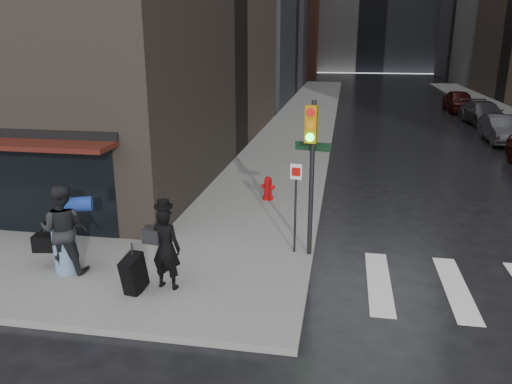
% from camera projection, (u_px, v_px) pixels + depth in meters
% --- Properties ---
extents(ground, '(140.00, 140.00, 0.00)m').
position_uv_depth(ground, '(212.00, 290.00, 10.55)').
color(ground, black).
rests_on(ground, ground).
extents(sidewalk_left, '(4.00, 50.00, 0.15)m').
position_uv_depth(sidewalk_left, '(308.00, 111.00, 35.93)').
color(sidewalk_left, slate).
rests_on(sidewalk_left, ground).
extents(sidewalk_right, '(3.00, 50.00, 0.15)m').
position_uv_depth(sidewalk_right, '(508.00, 116.00, 33.68)').
color(sidewalk_right, slate).
rests_on(sidewalk_right, ground).
extents(man_overcoat, '(1.13, 0.94, 1.94)m').
position_uv_depth(man_overcoat, '(159.00, 252.00, 10.09)').
color(man_overcoat, black).
rests_on(man_overcoat, ground).
extents(man_jeans, '(1.45, 0.90, 1.99)m').
position_uv_depth(man_jeans, '(63.00, 229.00, 10.79)').
color(man_jeans, black).
rests_on(man_jeans, ground).
extents(man_greycoat, '(1.14, 0.57, 1.86)m').
position_uv_depth(man_greycoat, '(64.00, 232.00, 10.82)').
color(man_greycoat, black).
rests_on(man_greycoat, ground).
extents(traffic_light, '(0.91, 0.49, 3.66)m').
position_uv_depth(traffic_light, '(310.00, 159.00, 11.22)').
color(traffic_light, black).
rests_on(traffic_light, ground).
extents(fire_hydrant, '(0.44, 0.34, 0.77)m').
position_uv_depth(fire_hydrant, '(268.00, 189.00, 15.93)').
color(fire_hydrant, '#B90B0C').
rests_on(fire_hydrant, ground).
extents(parked_car_2, '(1.52, 4.14, 1.35)m').
position_uv_depth(parked_car_2, '(502.00, 129.00, 25.36)').
color(parked_car_2, '#434248').
rests_on(parked_car_2, ground).
extents(parked_car_3, '(2.37, 4.90, 1.38)m').
position_uv_depth(parked_car_3, '(484.00, 113.00, 30.64)').
color(parked_car_3, '#404145').
rests_on(parked_car_3, ground).
extents(parked_car_4, '(1.83, 4.45, 1.51)m').
position_uv_depth(parked_car_4, '(459.00, 101.00, 36.03)').
color(parked_car_4, '#3F0C0C').
rests_on(parked_car_4, ground).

